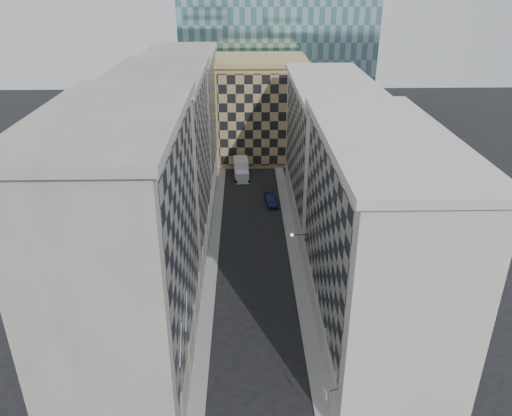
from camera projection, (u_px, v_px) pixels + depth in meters
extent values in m
cube|color=gray|center=(213.00, 255.00, 63.71)|extent=(1.50, 100.00, 0.15)
cube|color=gray|center=(294.00, 254.00, 63.94)|extent=(1.50, 100.00, 0.15)
cube|color=gray|center=(126.00, 256.00, 41.52)|extent=(10.00, 22.00, 23.00)
cube|color=gray|center=(184.00, 239.00, 40.98)|extent=(0.25, 19.36, 18.00)
cube|color=gray|center=(190.00, 348.00, 45.89)|extent=(0.45, 21.12, 3.20)
cube|color=gray|center=(108.00, 116.00, 36.42)|extent=(10.80, 22.80, 0.70)
cylinder|color=gray|center=(178.00, 415.00, 38.18)|extent=(0.90, 0.90, 4.40)
cylinder|color=gray|center=(185.00, 364.00, 43.15)|extent=(0.90, 0.90, 4.40)
cylinder|color=gray|center=(191.00, 323.00, 48.11)|extent=(0.90, 0.90, 4.40)
cylinder|color=gray|center=(196.00, 290.00, 53.07)|extent=(0.90, 0.90, 4.40)
cube|color=gray|center=(164.00, 167.00, 61.59)|extent=(10.00, 22.00, 22.00)
cube|color=gray|center=(203.00, 156.00, 61.05)|extent=(0.25, 19.36, 17.00)
cube|color=gray|center=(206.00, 234.00, 65.74)|extent=(0.45, 21.12, 3.20)
cube|color=gray|center=(156.00, 74.00, 56.71)|extent=(10.80, 22.80, 0.70)
cylinder|color=gray|center=(200.00, 263.00, 58.03)|extent=(0.90, 0.90, 4.40)
cylinder|color=gray|center=(203.00, 240.00, 63.00)|extent=(0.90, 0.90, 4.40)
cylinder|color=gray|center=(206.00, 220.00, 67.96)|extent=(0.90, 0.90, 4.40)
cylinder|color=gray|center=(209.00, 203.00, 72.92)|extent=(0.90, 0.90, 4.40)
cube|color=gray|center=(183.00, 122.00, 81.66)|extent=(10.00, 22.00, 21.00)
cube|color=gray|center=(213.00, 113.00, 81.12)|extent=(0.25, 19.36, 16.00)
cube|color=gray|center=(215.00, 173.00, 85.59)|extent=(0.45, 21.12, 3.20)
cube|color=gray|center=(179.00, 54.00, 76.99)|extent=(10.80, 22.80, 0.70)
cylinder|color=gray|center=(211.00, 189.00, 77.89)|extent=(0.90, 0.90, 4.40)
cylinder|color=gray|center=(213.00, 175.00, 82.85)|extent=(0.90, 0.90, 4.40)
cylinder|color=gray|center=(215.00, 164.00, 87.81)|extent=(0.90, 0.90, 4.40)
cylinder|color=gray|center=(216.00, 154.00, 92.78)|extent=(0.90, 0.90, 4.40)
cube|color=beige|center=(375.00, 245.00, 46.26)|extent=(10.00, 26.00, 20.00)
cube|color=gray|center=(324.00, 231.00, 45.50)|extent=(0.25, 22.88, 15.00)
cube|color=beige|center=(319.00, 318.00, 49.77)|extent=(0.45, 24.96, 3.20)
cube|color=beige|center=(388.00, 137.00, 41.80)|extent=(10.80, 26.80, 0.70)
cylinder|color=beige|center=(339.00, 394.00, 40.13)|extent=(0.90, 0.90, 4.40)
cylinder|color=beige|center=(329.00, 349.00, 44.82)|extent=(0.90, 0.90, 4.40)
cylinder|color=beige|center=(320.00, 313.00, 49.51)|extent=(0.90, 0.90, 4.40)
cylinder|color=beige|center=(314.00, 284.00, 54.20)|extent=(0.90, 0.90, 4.40)
cylinder|color=beige|center=(308.00, 259.00, 58.90)|extent=(0.90, 0.90, 4.40)
cube|color=beige|center=(329.00, 153.00, 70.84)|extent=(10.00, 28.00, 19.00)
cube|color=gray|center=(295.00, 144.00, 70.08)|extent=(0.25, 24.64, 14.00)
cube|color=beige|center=(294.00, 204.00, 74.13)|extent=(0.45, 26.88, 3.20)
cube|color=beige|center=(334.00, 83.00, 66.60)|extent=(10.80, 28.80, 0.70)
cube|color=tan|center=(260.00, 111.00, 94.32)|extent=(16.00, 14.00, 18.00)
cube|color=tan|center=(261.00, 121.00, 87.91)|extent=(15.20, 0.25, 16.50)
cube|color=tan|center=(260.00, 60.00, 90.27)|extent=(16.80, 14.80, 0.80)
cube|color=#2B2521|center=(249.00, 71.00, 104.75)|extent=(6.00, 6.00, 28.00)
cylinder|color=gray|center=(181.00, 345.00, 36.82)|extent=(0.10, 2.33, 2.33)
cylinder|color=gray|center=(186.00, 311.00, 40.43)|extent=(0.10, 2.33, 2.33)
cylinder|color=black|center=(300.00, 235.00, 55.88)|extent=(1.80, 0.08, 0.08)
sphere|color=#FFE5B2|center=(292.00, 235.00, 55.87)|extent=(0.36, 0.36, 0.36)
cube|color=silver|center=(242.00, 176.00, 85.82)|extent=(2.46, 2.65, 1.87)
cube|color=silver|center=(241.00, 167.00, 87.96)|extent=(2.65, 3.90, 3.22)
cylinder|color=black|center=(236.00, 181.00, 85.19)|extent=(0.38, 0.96, 0.94)
cylinder|color=black|center=(249.00, 181.00, 85.36)|extent=(0.38, 0.96, 0.94)
cylinder|color=black|center=(235.00, 171.00, 89.48)|extent=(0.38, 0.96, 0.94)
cylinder|color=black|center=(246.00, 171.00, 89.66)|extent=(0.38, 0.96, 0.94)
imported|color=#101B3D|center=(271.00, 199.00, 77.65)|extent=(2.13, 4.73, 1.51)
cylinder|color=black|center=(334.00, 390.00, 37.87)|extent=(0.74, 0.28, 0.06)
cube|color=beige|center=(325.00, 394.00, 38.01)|extent=(0.25, 0.65, 0.66)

